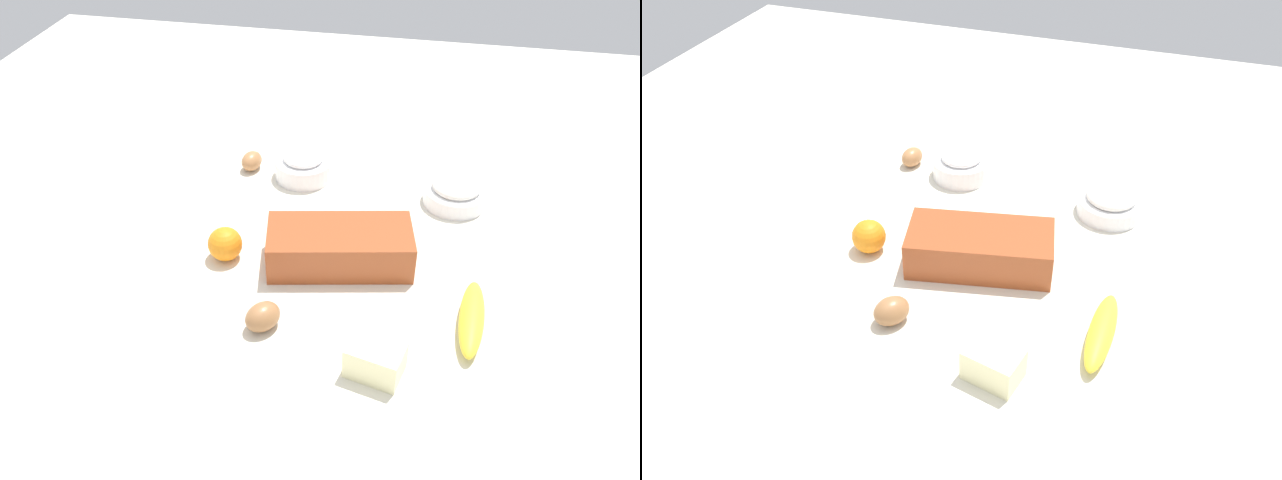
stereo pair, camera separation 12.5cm
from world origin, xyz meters
TOP-DOWN VIEW (x-y plane):
  - ground_plane at (0.00, 0.00)m, footprint 2.40×2.40m
  - loaf_pan at (-0.04, 0.01)m, footprint 0.30×0.18m
  - flour_bowl at (-0.26, -0.24)m, footprint 0.14×0.14m
  - sugar_bowl at (0.09, -0.28)m, footprint 0.13×0.13m
  - banana at (-0.30, 0.14)m, footprint 0.05×0.19m
  - orange_fruit at (0.18, 0.04)m, footprint 0.07×0.07m
  - butter_block at (-0.15, 0.27)m, footprint 0.10×0.08m
  - egg_near_butter at (0.22, -0.29)m, footprint 0.06×0.07m
  - egg_beside_bowl at (0.06, 0.21)m, footprint 0.08×0.08m

SIDE VIEW (x-z plane):
  - ground_plane at x=0.00m, z-range -0.02..0.00m
  - banana at x=-0.30m, z-range 0.00..0.04m
  - egg_near_butter at x=0.22m, z-range 0.00..0.04m
  - egg_beside_bowl at x=0.06m, z-range 0.00..0.05m
  - flour_bowl at x=-0.26m, z-range 0.00..0.06m
  - butter_block at x=-0.15m, z-range 0.00..0.06m
  - sugar_bowl at x=0.09m, z-range 0.00..0.07m
  - orange_fruit at x=0.18m, z-range 0.00..0.07m
  - loaf_pan at x=-0.04m, z-range 0.00..0.08m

